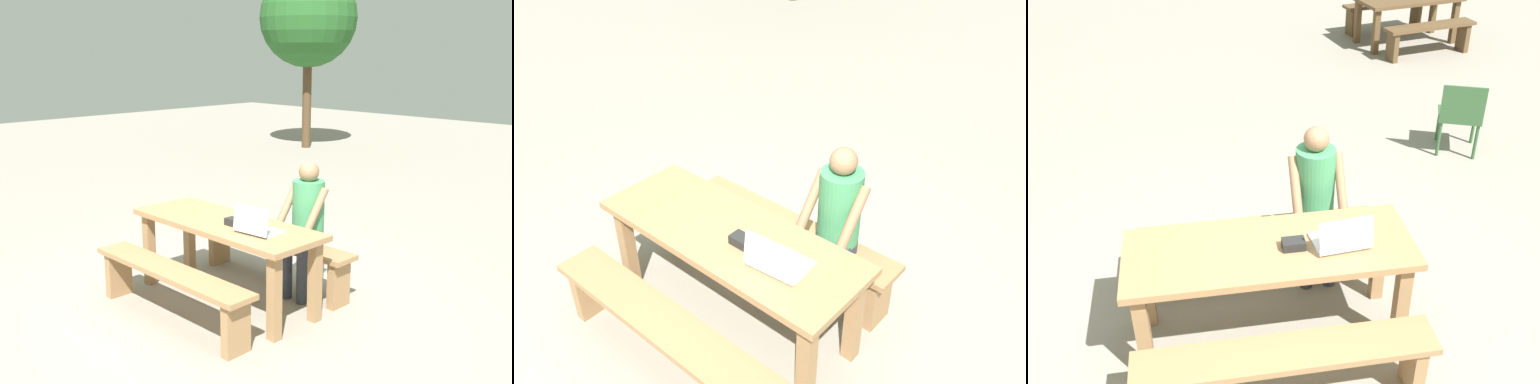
# 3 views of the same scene
# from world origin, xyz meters

# --- Properties ---
(ground_plane) EXTENTS (30.00, 30.00, 0.00)m
(ground_plane) POSITION_xyz_m (0.00, 0.00, 0.00)
(ground_plane) COLOR gray
(picnic_table_front) EXTENTS (1.89, 0.70, 0.76)m
(picnic_table_front) POSITION_xyz_m (0.00, 0.00, 0.64)
(picnic_table_front) COLOR #9E754C
(picnic_table_front) RESTS_ON ground
(bench_near) EXTENTS (1.81, 0.30, 0.48)m
(bench_near) POSITION_xyz_m (0.00, -0.63, 0.36)
(bench_near) COLOR #9E754C
(bench_near) RESTS_ON ground
(bench_far) EXTENTS (1.81, 0.30, 0.48)m
(bench_far) POSITION_xyz_m (0.00, 0.63, 0.36)
(bench_far) COLOR #9E754C
(bench_far) RESTS_ON ground
(laptop) EXTENTS (0.38, 0.30, 0.25)m
(laptop) POSITION_xyz_m (0.46, -0.06, 0.82)
(laptop) COLOR silver
(laptop) RESTS_ON picnic_table_front
(small_pouch) EXTENTS (0.15, 0.10, 0.06)m
(small_pouch) POSITION_xyz_m (0.15, -0.04, 0.79)
(small_pouch) COLOR black
(small_pouch) RESTS_ON picnic_table_front
(person_seated) EXTENTS (0.40, 0.40, 1.28)m
(person_seated) POSITION_xyz_m (0.43, 0.59, 0.75)
(person_seated) COLOR #333847
(person_seated) RESTS_ON ground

